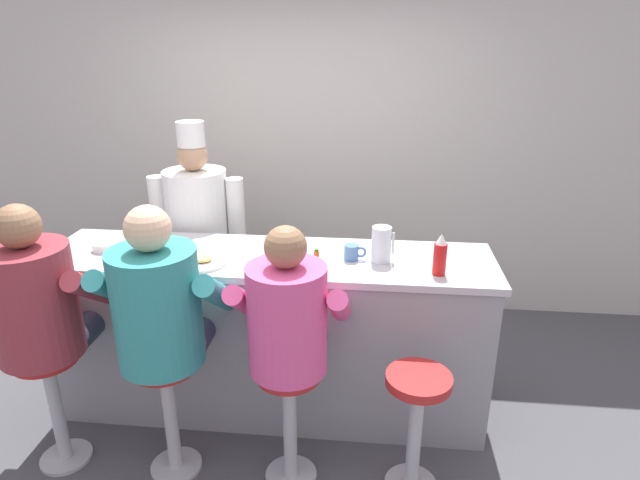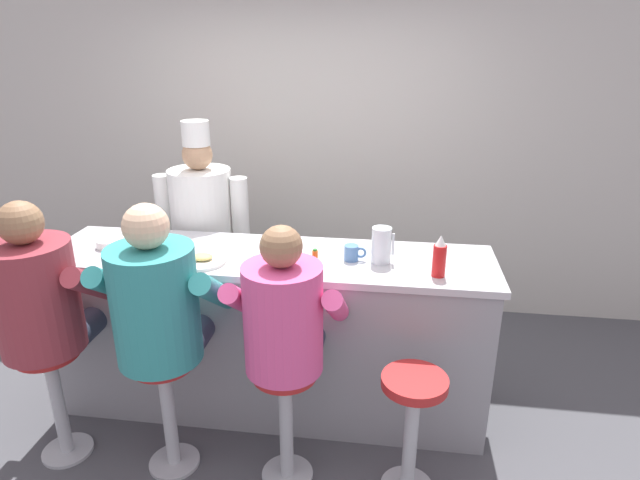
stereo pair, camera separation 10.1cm
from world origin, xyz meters
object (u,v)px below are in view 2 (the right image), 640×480
object	(u,v)px
hot_sauce_bottle_orange	(315,263)
diner_seated_pink	(285,324)
water_pitcher_clear	(381,245)
cereal_bowl	(110,243)
diner_seated_maroon	(42,302)
empty_stool_round	(412,417)
breakfast_plate	(202,260)
ketchup_bottle_red	(439,257)
diner_seated_teal	(159,309)
mustard_bottle_yellow	(282,248)
coffee_mug_blue	(352,253)
cook_in_whites_near	(204,231)

from	to	relation	value
hot_sauce_bottle_orange	diner_seated_pink	size ratio (longest dim) A/B	0.10
water_pitcher_clear	cereal_bowl	world-z (taller)	water_pitcher_clear
hot_sauce_bottle_orange	cereal_bowl	world-z (taller)	hot_sauce_bottle_orange
diner_seated_maroon	empty_stool_round	bearing A→B (deg)	-1.08
water_pitcher_clear	diner_seated_maroon	world-z (taller)	diner_seated_maroon
breakfast_plate	diner_seated_maroon	size ratio (longest dim) A/B	0.19
breakfast_plate	ketchup_bottle_red	bearing A→B (deg)	-0.02
diner_seated_teal	cereal_bowl	bearing A→B (deg)	134.09
mustard_bottle_yellow	breakfast_plate	size ratio (longest dim) A/B	0.85
coffee_mug_blue	empty_stool_round	size ratio (longest dim) A/B	0.18
breakfast_plate	cook_in_whites_near	bearing A→B (deg)	109.44
diner_seated_maroon	diner_seated_pink	xyz separation A→B (m)	(1.29, -0.00, -0.03)
cereal_bowl	water_pitcher_clear	bearing A→B (deg)	-0.48
water_pitcher_clear	empty_stool_round	world-z (taller)	water_pitcher_clear
mustard_bottle_yellow	ketchup_bottle_red	bearing A→B (deg)	-0.05
empty_stool_round	cook_in_whites_near	xyz separation A→B (m)	(-1.47, 1.20, 0.48)
diner_seated_teal	cook_in_whites_near	size ratio (longest dim) A/B	0.88
cereal_bowl	hot_sauce_bottle_orange	bearing A→B (deg)	-10.37
cereal_bowl	diner_seated_maroon	size ratio (longest dim) A/B	0.11
hot_sauce_bottle_orange	breakfast_plate	xyz separation A→B (m)	(-0.66, 0.08, -0.06)
water_pitcher_clear	coffee_mug_blue	size ratio (longest dim) A/B	1.62
water_pitcher_clear	ketchup_bottle_red	bearing A→B (deg)	-25.06
diner_seated_pink	diner_seated_teal	bearing A→B (deg)	179.63
mustard_bottle_yellow	diner_seated_maroon	distance (m)	1.28
water_pitcher_clear	cereal_bowl	size ratio (longest dim) A/B	1.25
cook_in_whites_near	diner_seated_maroon	bearing A→B (deg)	-111.66
diner_seated_teal	diner_seated_pink	size ratio (longest dim) A/B	1.05
cook_in_whites_near	ketchup_bottle_red	bearing A→B (deg)	-25.53
coffee_mug_blue	empty_stool_round	distance (m)	0.94
cook_in_whites_near	diner_seated_teal	bearing A→B (deg)	-81.14
water_pitcher_clear	coffee_mug_blue	distance (m)	0.17
diner_seated_teal	empty_stool_round	xyz separation A→B (m)	(1.29, -0.04, -0.49)
water_pitcher_clear	diner_seated_maroon	size ratio (longest dim) A/B	0.14
water_pitcher_clear	diner_seated_maroon	xyz separation A→B (m)	(-1.73, -0.56, -0.20)
cereal_bowl	coffee_mug_blue	size ratio (longest dim) A/B	1.30
coffee_mug_blue	diner_seated_pink	world-z (taller)	diner_seated_pink
water_pitcher_clear	diner_seated_pink	xyz separation A→B (m)	(-0.45, -0.56, -0.23)
coffee_mug_blue	diner_seated_teal	bearing A→B (deg)	-148.82
water_pitcher_clear	diner_seated_pink	world-z (taller)	diner_seated_pink
mustard_bottle_yellow	diner_seated_teal	size ratio (longest dim) A/B	0.16
cook_in_whites_near	mustard_bottle_yellow	bearing A→B (deg)	-45.90
ketchup_bottle_red	empty_stool_round	bearing A→B (deg)	-103.97
breakfast_plate	diner_seated_pink	bearing A→B (deg)	-36.50
coffee_mug_blue	cook_in_whites_near	size ratio (longest dim) A/B	0.07
diner_seated_pink	cook_in_whites_near	xyz separation A→B (m)	(-0.83, 1.17, 0.03)
cereal_bowl	cook_in_whites_near	size ratio (longest dim) A/B	0.10
coffee_mug_blue	diner_seated_maroon	bearing A→B (deg)	-160.34
ketchup_bottle_red	diner_seated_teal	bearing A→B (deg)	-163.70
ketchup_bottle_red	breakfast_plate	size ratio (longest dim) A/B	0.83
ketchup_bottle_red	mustard_bottle_yellow	xyz separation A→B (m)	(-0.85, 0.00, 0.00)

